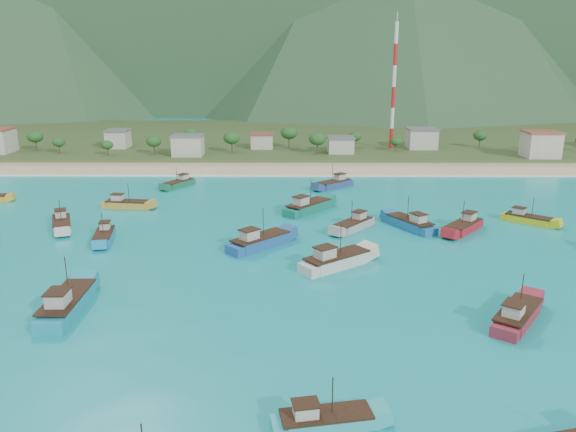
{
  "coord_description": "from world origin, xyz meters",
  "views": [
    {
      "loc": [
        0.13,
        -84.65,
        32.37
      ],
      "look_at": [
        -0.5,
        18.0,
        3.0
      ],
      "focal_mm": 35.0,
      "sensor_mm": 36.0,
      "label": 1
    }
  ],
  "objects_px": {
    "boat_18": "(410,224)",
    "boat_3": "(334,184)",
    "boat_1": "(527,220)",
    "boat_4": "(464,227)",
    "boat_9": "(259,242)",
    "boat_7": "(354,225)",
    "boat_17": "(336,261)",
    "boat_20": "(179,184)",
    "radio_tower": "(394,87)",
    "boat_14": "(308,207)",
    "boat_0": "(67,305)",
    "boat_5": "(62,224)",
    "boat_12": "(517,317)",
    "boat_13": "(324,422)",
    "boat_10": "(126,205)",
    "boat_19": "(104,236)"
  },
  "relations": [
    {
      "from": "boat_1",
      "to": "boat_10",
      "type": "xyz_separation_m",
      "value": [
        -84.12,
        11.14,
        0.05
      ]
    },
    {
      "from": "boat_3",
      "to": "boat_13",
      "type": "bearing_deg",
      "value": 132.41
    },
    {
      "from": "boat_0",
      "to": "boat_14",
      "type": "xyz_separation_m",
      "value": [
        32.89,
        49.44,
        -0.06
      ]
    },
    {
      "from": "boat_3",
      "to": "boat_14",
      "type": "relative_size",
      "value": 0.85
    },
    {
      "from": "boat_18",
      "to": "boat_20",
      "type": "xyz_separation_m",
      "value": [
        -52.07,
        36.29,
        -0.19
      ]
    },
    {
      "from": "boat_18",
      "to": "boat_3",
      "type": "bearing_deg",
      "value": 79.02
    },
    {
      "from": "boat_12",
      "to": "boat_7",
      "type": "bearing_deg",
      "value": 148.88
    },
    {
      "from": "boat_18",
      "to": "boat_20",
      "type": "distance_m",
      "value": 63.47
    },
    {
      "from": "radio_tower",
      "to": "boat_18",
      "type": "bearing_deg",
      "value": -97.2
    },
    {
      "from": "boat_9",
      "to": "boat_18",
      "type": "xyz_separation_m",
      "value": [
        28.75,
        11.36,
        -0.09
      ]
    },
    {
      "from": "boat_4",
      "to": "boat_20",
      "type": "xyz_separation_m",
      "value": [
        -62.01,
        37.92,
        -0.14
      ]
    },
    {
      "from": "boat_5",
      "to": "boat_9",
      "type": "height_order",
      "value": "boat_9"
    },
    {
      "from": "boat_1",
      "to": "boat_4",
      "type": "xyz_separation_m",
      "value": [
        -14.45,
        -5.7,
        0.15
      ]
    },
    {
      "from": "boat_10",
      "to": "boat_13",
      "type": "bearing_deg",
      "value": 34.95
    },
    {
      "from": "boat_0",
      "to": "boat_4",
      "type": "xyz_separation_m",
      "value": [
        62.45,
        35.76,
        -0.22
      ]
    },
    {
      "from": "boat_7",
      "to": "boat_10",
      "type": "bearing_deg",
      "value": 20.98
    },
    {
      "from": "boat_4",
      "to": "boat_18",
      "type": "relative_size",
      "value": 0.9
    },
    {
      "from": "boat_10",
      "to": "boat_19",
      "type": "distance_m",
      "value": 22.7
    },
    {
      "from": "radio_tower",
      "to": "boat_0",
      "type": "xyz_separation_m",
      "value": [
        -63.64,
        -125.58,
        -21.34
      ]
    },
    {
      "from": "boat_10",
      "to": "radio_tower",
      "type": "bearing_deg",
      "value": 143.34
    },
    {
      "from": "radio_tower",
      "to": "boat_19",
      "type": "distance_m",
      "value": 119.52
    },
    {
      "from": "boat_1",
      "to": "boat_12",
      "type": "bearing_deg",
      "value": 15.96
    },
    {
      "from": "boat_12",
      "to": "boat_20",
      "type": "xyz_separation_m",
      "value": [
        -57.32,
        76.38,
        -0.18
      ]
    },
    {
      "from": "boat_10",
      "to": "boat_14",
      "type": "relative_size",
      "value": 0.87
    },
    {
      "from": "boat_0",
      "to": "boat_5",
      "type": "height_order",
      "value": "boat_0"
    },
    {
      "from": "boat_0",
      "to": "boat_4",
      "type": "bearing_deg",
      "value": 28.6
    },
    {
      "from": "boat_14",
      "to": "boat_13",
      "type": "bearing_deg",
      "value": -50.21
    },
    {
      "from": "boat_12",
      "to": "boat_3",
      "type": "bearing_deg",
      "value": 139.57
    },
    {
      "from": "boat_18",
      "to": "boat_12",
      "type": "bearing_deg",
      "value": -112.49
    },
    {
      "from": "radio_tower",
      "to": "boat_14",
      "type": "relative_size",
      "value": 3.45
    },
    {
      "from": "boat_4",
      "to": "boat_18",
      "type": "distance_m",
      "value": 10.08
    },
    {
      "from": "boat_3",
      "to": "boat_12",
      "type": "xyz_separation_m",
      "value": [
        17.42,
        -75.47,
        0.05
      ]
    },
    {
      "from": "boat_4",
      "to": "boat_7",
      "type": "distance_m",
      "value": 21.01
    },
    {
      "from": "boat_14",
      "to": "boat_18",
      "type": "height_order",
      "value": "boat_14"
    },
    {
      "from": "radio_tower",
      "to": "boat_13",
      "type": "distance_m",
      "value": 153.95
    },
    {
      "from": "boat_0",
      "to": "boat_18",
      "type": "distance_m",
      "value": 64.46
    },
    {
      "from": "boat_7",
      "to": "boat_20",
      "type": "distance_m",
      "value": 55.05
    },
    {
      "from": "radio_tower",
      "to": "boat_18",
      "type": "xyz_separation_m",
      "value": [
        -11.14,
        -88.18,
        -21.52
      ]
    },
    {
      "from": "boat_4",
      "to": "boat_17",
      "type": "xyz_separation_m",
      "value": [
        -26.03,
        -19.18,
        0.16
      ]
    },
    {
      "from": "radio_tower",
      "to": "boat_17",
      "type": "height_order",
      "value": "radio_tower"
    },
    {
      "from": "boat_12",
      "to": "boat_13",
      "type": "distance_m",
      "value": 32.9
    },
    {
      "from": "boat_4",
      "to": "boat_5",
      "type": "relative_size",
      "value": 0.96
    },
    {
      "from": "boat_3",
      "to": "boat_9",
      "type": "relative_size",
      "value": 0.9
    },
    {
      "from": "boat_20",
      "to": "boat_17",
      "type": "bearing_deg",
      "value": 151.74
    },
    {
      "from": "boat_0",
      "to": "boat_7",
      "type": "relative_size",
      "value": 1.3
    },
    {
      "from": "boat_17",
      "to": "boat_20",
      "type": "distance_m",
      "value": 67.5
    },
    {
      "from": "boat_10",
      "to": "boat_14",
      "type": "bearing_deg",
      "value": 93.0
    },
    {
      "from": "boat_7",
      "to": "boat_13",
      "type": "relative_size",
      "value": 1.05
    },
    {
      "from": "boat_14",
      "to": "boat_5",
      "type": "bearing_deg",
      "value": -125.58
    },
    {
      "from": "boat_12",
      "to": "boat_1",
      "type": "bearing_deg",
      "value": 103.14
    }
  ]
}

